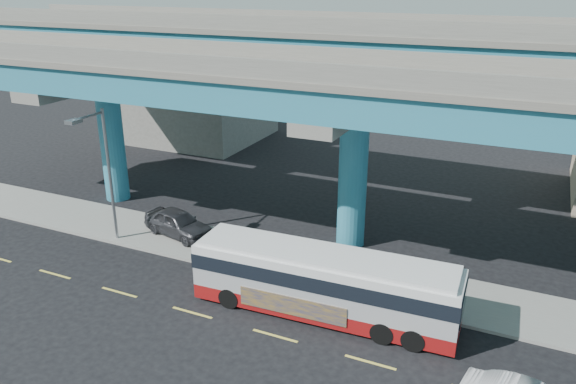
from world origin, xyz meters
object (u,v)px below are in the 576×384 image
at_px(transit_bus, 324,281).
at_px(street_lamp, 100,158).
at_px(parked_car, 178,223).
at_px(stop_sign, 359,260).

bearing_deg(transit_bus, street_lamp, 171.16).
bearing_deg(parked_car, street_lamp, 141.29).
distance_m(street_lamp, stop_sign, 14.18).
height_order(transit_bus, parked_car, transit_bus).
relative_size(street_lamp, stop_sign, 3.23).
relative_size(parked_car, stop_sign, 2.03).
bearing_deg(parked_car, transit_bus, -97.41).
distance_m(parked_car, street_lamp, 5.44).
distance_m(transit_bus, stop_sign, 2.33).
height_order(parked_car, stop_sign, stop_sign).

